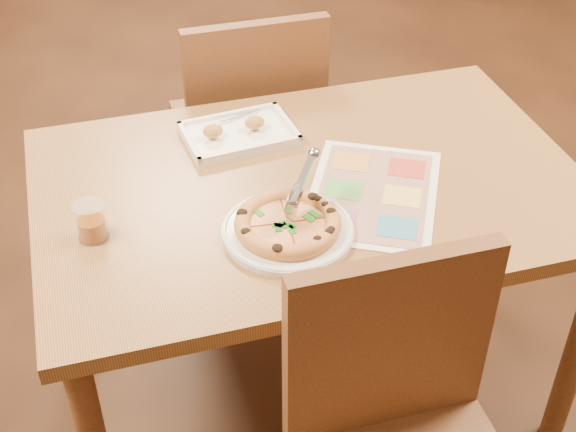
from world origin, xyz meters
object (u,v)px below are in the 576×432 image
object	(u,v)px
pizza	(288,224)
pizza_cutter	(300,188)
dining_table	(310,209)
chair_far	(251,112)
plate	(288,231)
glass_tumbler	(91,223)
appetizer_tray	(238,134)
menu	(373,193)
chair_near	(402,420)

from	to	relation	value
pizza	pizza_cutter	world-z (taller)	pizza_cutter
dining_table	chair_far	bearing A→B (deg)	90.00
plate	glass_tumbler	xyz separation A→B (m)	(-0.41, 0.11, 0.03)
appetizer_tray	menu	bearing A→B (deg)	-52.86
pizza	menu	distance (m)	0.25
appetizer_tray	menu	world-z (taller)	appetizer_tray
chair_near	plate	xyz separation A→B (m)	(-0.11, 0.43, 0.16)
chair_far	glass_tumbler	bearing A→B (deg)	52.41
plate	pizza	bearing A→B (deg)	95.33
chair_near	menu	bearing A→B (deg)	76.35
chair_near	chair_far	world-z (taller)	same
plate	pizza_cutter	bearing A→B (deg)	44.84
pizza	pizza_cutter	distance (m)	0.08
menu	glass_tumbler	bearing A→B (deg)	177.87
plate	menu	world-z (taller)	plate
chair_near	pizza_cutter	xyz separation A→B (m)	(-0.07, 0.46, 0.25)
pizza_cutter	appetizer_tray	world-z (taller)	pizza_cutter
dining_table	appetizer_tray	distance (m)	0.28
chair_far	plate	bearing A→B (deg)	82.18
chair_far	plate	distance (m)	0.80
plate	dining_table	bearing A→B (deg)	58.79
chair_near	chair_far	size ratio (longest dim) A/B	1.00
pizza	plate	bearing A→B (deg)	-84.67
pizza_cutter	appetizer_tray	size ratio (longest dim) A/B	0.50
appetizer_tray	glass_tumbler	world-z (taller)	glass_tumbler
pizza_cutter	glass_tumbler	size ratio (longest dim) A/B	1.69
chair_far	pizza_cutter	size ratio (longest dim) A/B	3.23
pizza_cutter	chair_far	bearing A→B (deg)	32.44
pizza	pizza_cutter	xyz separation A→B (m)	(0.04, 0.04, 0.06)
plate	appetizer_tray	world-z (taller)	appetizer_tray
chair_near	pizza	bearing A→B (deg)	104.07
plate	chair_near	bearing A→B (deg)	-75.89
pizza	chair_far	bearing A→B (deg)	82.15
chair_near	appetizer_tray	size ratio (longest dim) A/B	1.60
chair_far	pizza	xyz separation A→B (m)	(-0.11, -0.78, 0.18)
chair_far	appetizer_tray	size ratio (longest dim) A/B	1.60
plate	menu	size ratio (longest dim) A/B	0.71
dining_table	chair_far	size ratio (longest dim) A/B	2.77
glass_tumbler	menu	bearing A→B (deg)	-2.13
chair_near	plate	size ratio (longest dim) A/B	1.63
chair_near	menu	world-z (taller)	chair_near
chair_near	glass_tumbler	bearing A→B (deg)	133.99
dining_table	plate	world-z (taller)	plate
chair_far	glass_tumbler	xyz separation A→B (m)	(-0.52, -0.67, 0.19)
dining_table	chair_near	size ratio (longest dim) A/B	2.77
plate	pizza_cutter	size ratio (longest dim) A/B	1.98
appetizer_tray	glass_tumbler	distance (m)	0.50
pizza	appetizer_tray	size ratio (longest dim) A/B	0.80
glass_tumbler	menu	size ratio (longest dim) A/B	0.21
glass_tumbler	menu	distance (m)	0.64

